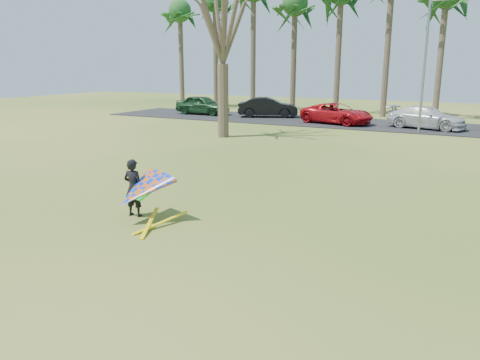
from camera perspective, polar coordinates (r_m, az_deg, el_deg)
The scene contains 12 objects.
ground at distance 11.29m, azimuth -4.80°, elevation -7.58°, with size 100.00×100.00×0.00m, color #265A13.
parking_strip at distance 34.55m, azimuth 18.27°, elevation 6.31°, with size 46.00×7.00×0.06m, color black.
palm_0 at distance 48.79m, azimuth -7.33°, elevation 19.62°, with size 4.84×4.84×10.84m.
palm_1 at distance 46.71m, azimuth -3.06°, elevation 20.81°, with size 4.84×4.84×11.54m.
palm_3 at distance 43.12m, azimuth 6.73°, elevation 20.43°, with size 4.84×4.84×10.84m.
bare_tree_left at distance 27.64m, azimuth -2.17°, elevation 19.60°, with size 6.60×6.60×9.70m.
streetlight at distance 31.03m, azimuth 21.93°, elevation 13.48°, with size 2.28×0.18×8.00m.
car_0 at distance 40.36m, azimuth -4.59°, elevation 9.12°, with size 1.89×4.69×1.60m, color #17391D.
car_1 at distance 38.13m, azimuth 3.43°, elevation 8.85°, with size 1.66×4.76×1.57m, color black.
car_2 at distance 34.41m, azimuth 11.72°, elevation 7.95°, with size 2.39×5.18×1.44m, color #B80E16.
car_3 at distance 33.35m, azimuth 21.78°, elevation 7.09°, with size 2.03×4.99×1.45m, color silver.
kite_flyer at distance 12.83m, azimuth -12.12°, elevation -1.25°, with size 2.13×2.39×2.02m.
Camera 1 is at (5.73, -8.82, 4.10)m, focal length 35.00 mm.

